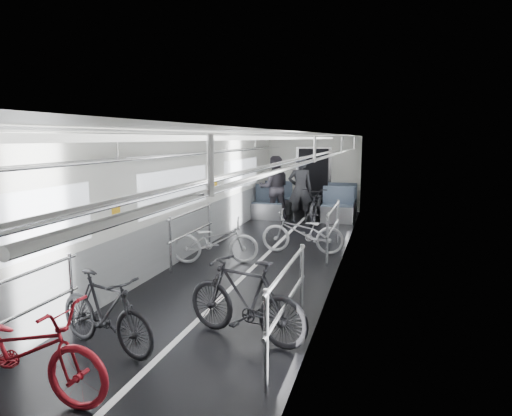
{
  "coord_description": "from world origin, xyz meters",
  "views": [
    {
      "loc": [
        2.28,
        -7.7,
        2.34
      ],
      "look_at": [
        0.0,
        0.23,
        1.07
      ],
      "focal_mm": 32.0,
      "sensor_mm": 36.0,
      "label": 1
    }
  ],
  "objects_px": {
    "bike_left_far": "(215,241)",
    "bike_left_mid": "(105,312)",
    "bike_left_near": "(21,350)",
    "bike_aisle": "(317,205)",
    "person_standing": "(300,189)",
    "person_seated": "(274,188)",
    "bike_right_near": "(246,299)",
    "bike_right_mid": "(303,232)"
  },
  "relations": [
    {
      "from": "bike_left_far",
      "to": "bike_left_mid",
      "type": "bearing_deg",
      "value": 165.1
    },
    {
      "from": "bike_left_near",
      "to": "bike_left_far",
      "type": "height_order",
      "value": "bike_left_near"
    },
    {
      "from": "bike_aisle",
      "to": "person_standing",
      "type": "xyz_separation_m",
      "value": [
        -0.49,
        0.0,
        0.41
      ]
    },
    {
      "from": "bike_left_far",
      "to": "person_seated",
      "type": "bearing_deg",
      "value": -16.23
    },
    {
      "from": "bike_left_mid",
      "to": "bike_left_far",
      "type": "relative_size",
      "value": 0.92
    },
    {
      "from": "bike_right_near",
      "to": "bike_aisle",
      "type": "bearing_deg",
      "value": -161.36
    },
    {
      "from": "bike_right_near",
      "to": "bike_right_mid",
      "type": "bearing_deg",
      "value": -162.4
    },
    {
      "from": "bike_left_far",
      "to": "bike_right_mid",
      "type": "bearing_deg",
      "value": -67.4
    },
    {
      "from": "bike_left_mid",
      "to": "bike_left_far",
      "type": "distance_m",
      "value": 3.7
    },
    {
      "from": "person_seated",
      "to": "bike_left_far",
      "type": "bearing_deg",
      "value": 71.62
    },
    {
      "from": "bike_left_mid",
      "to": "bike_right_near",
      "type": "xyz_separation_m",
      "value": [
        1.4,
        0.7,
        0.04
      ]
    },
    {
      "from": "bike_right_mid",
      "to": "bike_left_near",
      "type": "bearing_deg",
      "value": -17.87
    },
    {
      "from": "bike_left_near",
      "to": "bike_right_mid",
      "type": "relative_size",
      "value": 1.06
    },
    {
      "from": "bike_left_far",
      "to": "person_standing",
      "type": "xyz_separation_m",
      "value": [
        0.74,
        4.66,
        0.49
      ]
    },
    {
      "from": "bike_left_far",
      "to": "bike_left_near",
      "type": "bearing_deg",
      "value": 162.81
    },
    {
      "from": "bike_right_mid",
      "to": "person_standing",
      "type": "height_order",
      "value": "person_standing"
    },
    {
      "from": "bike_left_mid",
      "to": "person_standing",
      "type": "bearing_deg",
      "value": 12.8
    },
    {
      "from": "bike_left_far",
      "to": "person_seated",
      "type": "distance_m",
      "value": 4.92
    },
    {
      "from": "bike_right_near",
      "to": "bike_left_near",
      "type": "bearing_deg",
      "value": -25.28
    },
    {
      "from": "bike_right_mid",
      "to": "bike_aisle",
      "type": "height_order",
      "value": "bike_aisle"
    },
    {
      "from": "bike_left_mid",
      "to": "person_standing",
      "type": "distance_m",
      "value": 8.39
    },
    {
      "from": "bike_right_near",
      "to": "person_seated",
      "type": "relative_size",
      "value": 0.89
    },
    {
      "from": "bike_left_far",
      "to": "bike_right_near",
      "type": "xyz_separation_m",
      "value": [
        1.53,
        -3.0,
        0.07
      ]
    },
    {
      "from": "bike_right_near",
      "to": "bike_left_mid",
      "type": "bearing_deg",
      "value": -47.04
    },
    {
      "from": "person_standing",
      "to": "bike_left_near",
      "type": "bearing_deg",
      "value": 71.03
    },
    {
      "from": "bike_left_far",
      "to": "bike_right_mid",
      "type": "xyz_separation_m",
      "value": [
        1.45,
        1.19,
        0.01
      ]
    },
    {
      "from": "bike_left_far",
      "to": "person_seated",
      "type": "xyz_separation_m",
      "value": [
        -0.06,
        4.89,
        0.49
      ]
    },
    {
      "from": "bike_right_near",
      "to": "person_seated",
      "type": "distance_m",
      "value": 8.06
    },
    {
      "from": "bike_left_far",
      "to": "bike_aisle",
      "type": "xyz_separation_m",
      "value": [
        1.24,
        4.66,
        0.08
      ]
    },
    {
      "from": "bike_left_mid",
      "to": "bike_left_far",
      "type": "bearing_deg",
      "value": 19.01
    },
    {
      "from": "person_standing",
      "to": "bike_right_mid",
      "type": "bearing_deg",
      "value": 87.14
    },
    {
      "from": "bike_left_mid",
      "to": "bike_right_near",
      "type": "distance_m",
      "value": 1.57
    },
    {
      "from": "bike_left_near",
      "to": "person_seated",
      "type": "relative_size",
      "value": 0.97
    },
    {
      "from": "bike_left_near",
      "to": "bike_left_far",
      "type": "relative_size",
      "value": 1.1
    },
    {
      "from": "bike_left_far",
      "to": "person_standing",
      "type": "relative_size",
      "value": 0.88
    },
    {
      "from": "bike_right_near",
      "to": "bike_aisle",
      "type": "xyz_separation_m",
      "value": [
        -0.29,
        7.66,
        0.01
      ]
    },
    {
      "from": "bike_left_near",
      "to": "bike_left_mid",
      "type": "xyz_separation_m",
      "value": [
        0.15,
        1.04,
        -0.02
      ]
    },
    {
      "from": "bike_left_mid",
      "to": "bike_aisle",
      "type": "bearing_deg",
      "value": 9.46
    },
    {
      "from": "bike_right_near",
      "to": "bike_right_mid",
      "type": "distance_m",
      "value": 4.19
    },
    {
      "from": "bike_left_near",
      "to": "person_seated",
      "type": "bearing_deg",
      "value": -0.38
    },
    {
      "from": "bike_left_near",
      "to": "person_standing",
      "type": "height_order",
      "value": "person_standing"
    },
    {
      "from": "bike_left_far",
      "to": "bike_aisle",
      "type": "distance_m",
      "value": 4.82
    }
  ]
}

